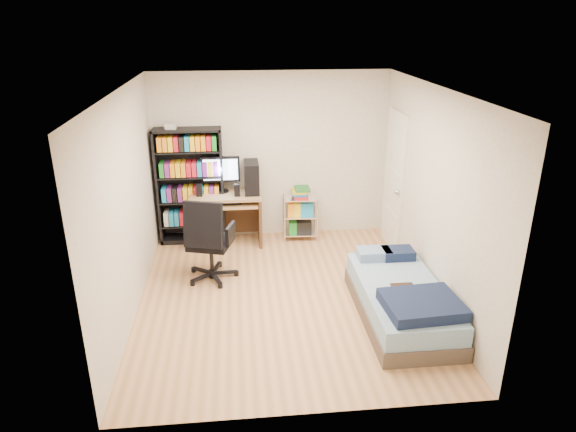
{
  "coord_description": "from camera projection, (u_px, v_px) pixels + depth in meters",
  "views": [
    {
      "loc": [
        -0.52,
        -5.48,
        3.24
      ],
      "look_at": [
        0.09,
        0.4,
        0.91
      ],
      "focal_mm": 32.0,
      "sensor_mm": 36.0,
      "label": 1
    }
  ],
  "objects": [
    {
      "name": "wire_cart",
      "position": [
        300.0,
        205.0,
        7.77
      ],
      "size": [
        0.53,
        0.4,
        0.82
      ],
      "rotation": [
        0.0,
        0.0,
        -0.06
      ],
      "color": "silver",
      "rests_on": "room"
    },
    {
      "name": "room",
      "position": [
        284.0,
        201.0,
        5.85
      ],
      "size": [
        3.58,
        4.08,
        2.58
      ],
      "color": "tan",
      "rests_on": "ground"
    },
    {
      "name": "computer_desk",
      "position": [
        232.0,
        197.0,
        7.6
      ],
      "size": [
        1.04,
        0.6,
        1.31
      ],
      "color": "#A08152",
      "rests_on": "room"
    },
    {
      "name": "bed",
      "position": [
        402.0,
        300.0,
        5.79
      ],
      "size": [
        0.91,
        1.82,
        0.52
      ],
      "color": "brown",
      "rests_on": "room"
    },
    {
      "name": "door",
      "position": [
        395.0,
        182.0,
        7.35
      ],
      "size": [
        0.12,
        0.8,
        2.0
      ],
      "color": "silver",
      "rests_on": "room"
    },
    {
      "name": "office_chair",
      "position": [
        210.0,
        254.0,
        6.6
      ],
      "size": [
        0.83,
        0.83,
        1.13
      ],
      "rotation": [
        0.0,
        0.0,
        -0.28
      ],
      "color": "black",
      "rests_on": "room"
    },
    {
      "name": "media_shelf",
      "position": [
        190.0,
        185.0,
        7.57
      ],
      "size": [
        0.97,
        0.32,
        1.8
      ],
      "color": "black",
      "rests_on": "room"
    }
  ]
}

